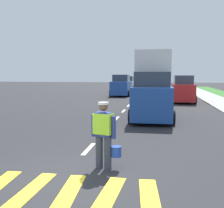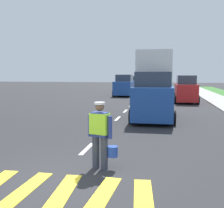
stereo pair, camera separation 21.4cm
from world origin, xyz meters
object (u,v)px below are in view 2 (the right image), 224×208
Objects in this scene: delivery_truck at (154,88)px; car_oncoming_third at (131,84)px; car_oncoming_second at (124,86)px; road_worker at (101,132)px; car_parked_far at (186,90)px.

car_oncoming_third is at bearing 99.28° from delivery_truck.
car_oncoming_second is (0.18, -8.37, 0.12)m from car_oncoming_third.
road_worker is at bearing -83.54° from car_oncoming_second.
road_worker is 0.38× the size of car_oncoming_third.
delivery_truck reaches higher than car_oncoming_second.
road_worker is 31.17m from car_oncoming_third.
car_parked_far is 0.89× the size of car_oncoming_third.
road_worker is at bearing -84.93° from car_oncoming_third.
car_oncoming_second reaches higher than car_parked_far.
delivery_truck is at bearing 82.83° from road_worker.
road_worker is 8.10m from delivery_truck.
car_oncoming_second reaches higher than car_oncoming_third.
road_worker is at bearing -97.17° from delivery_truck.
road_worker is 0.43× the size of car_parked_far.
car_parked_far reaches higher than road_worker.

